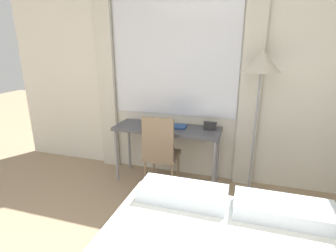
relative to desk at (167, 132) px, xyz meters
name	(u,v)px	position (x,y,z in m)	size (l,w,h in m)	color
wall_back_with_window	(182,77)	(0.10, 0.31, 0.67)	(5.19, 0.13, 2.70)	silver
desk	(167,132)	(0.00, 0.00, 0.00)	(1.35, 0.47, 0.75)	#4C4C51
desk_chair	(160,150)	(-0.02, -0.22, -0.16)	(0.41, 0.41, 0.96)	#8C7259
standing_lamp	(261,72)	(1.05, -0.04, 0.79)	(0.40, 0.40, 1.71)	#4C4C51
telephone	(210,126)	(0.53, 0.12, 0.10)	(0.16, 0.15, 0.09)	#2D2D2D
book	(175,126)	(0.10, 0.03, 0.08)	(0.29, 0.20, 0.02)	navy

